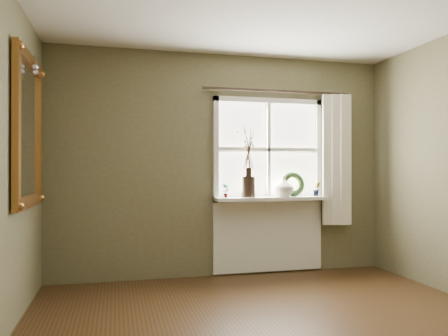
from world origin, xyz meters
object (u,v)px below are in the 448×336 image
dark_jug (248,187)px  cream_vase (284,186)px  gilt_mirror (29,131)px  wreath (293,187)px

dark_jug → cream_vase: (0.44, 0.00, 0.00)m
cream_vase → gilt_mirror: bearing=-163.4°
cream_vase → wreath: bearing=16.7°
dark_jug → cream_vase: size_ratio=0.99×
cream_vase → wreath: size_ratio=0.82×
dark_jug → wreath: bearing=4.0°
wreath → gilt_mirror: size_ratio=0.23×
dark_jug → gilt_mirror: (-2.23, -0.80, 0.53)m
cream_vase → wreath: (0.13, 0.04, -0.01)m
gilt_mirror → cream_vase: bearing=16.6°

